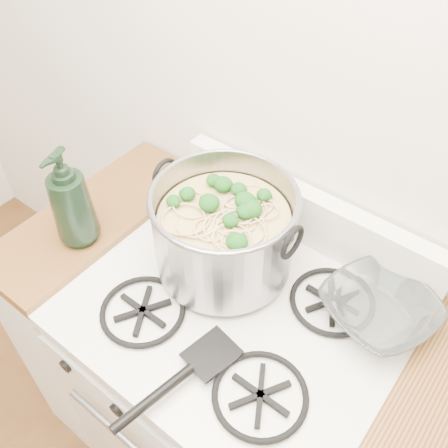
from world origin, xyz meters
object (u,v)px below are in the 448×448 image
gas_range (234,396)px  glass_bowl (377,313)px  bottle (70,198)px  stock_pot (224,232)px  spatula (211,352)px

gas_range → glass_bowl: bearing=32.3°
gas_range → bottle: 0.78m
stock_pot → bottle: size_ratio=1.33×
stock_pot → glass_bowl: bearing=12.9°
bottle → gas_range: bearing=-3.4°
stock_pot → bottle: (-0.35, -0.17, 0.03)m
spatula → bottle: (-0.50, 0.06, 0.13)m
spatula → glass_bowl: size_ratio=3.14×
glass_bowl → bottle: (-0.73, -0.26, 0.13)m
glass_bowl → gas_range: bearing=-147.7°
bottle → stock_pot: bearing=11.8°
stock_pot → glass_bowl: size_ratio=3.84×
gas_range → glass_bowl: glass_bowl is taller
gas_range → stock_pot: (-0.11, 0.09, 0.59)m
gas_range → glass_bowl: (0.27, 0.17, 0.50)m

